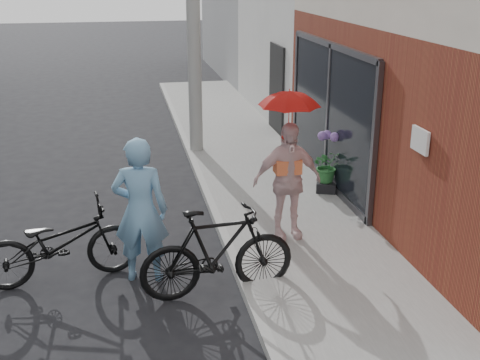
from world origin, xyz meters
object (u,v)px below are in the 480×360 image
object	(u,v)px
bike_left	(60,243)
kimono_woman	(287,181)
officer	(140,211)
planter	(326,186)
bike_right	(218,252)

from	to	relation	value
bike_left	kimono_woman	distance (m)	3.19
officer	planter	size ratio (longest dim) A/B	5.69
officer	planter	bearing A→B (deg)	-134.55
officer	planter	world-z (taller)	officer
planter	kimono_woman	bearing A→B (deg)	-125.79
officer	bike_right	world-z (taller)	officer
bike_left	bike_right	distance (m)	2.05
kimono_woman	planter	bearing A→B (deg)	50.84
bike_left	planter	bearing A→B (deg)	-72.96
officer	planter	distance (m)	4.08
bike_right	planter	size ratio (longest dim) A/B	5.72
bike_right	kimono_woman	distance (m)	1.77
planter	bike_left	bearing A→B (deg)	-153.52
planter	bike_right	bearing A→B (deg)	-129.70
bike_right	kimono_woman	bearing A→B (deg)	-49.08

